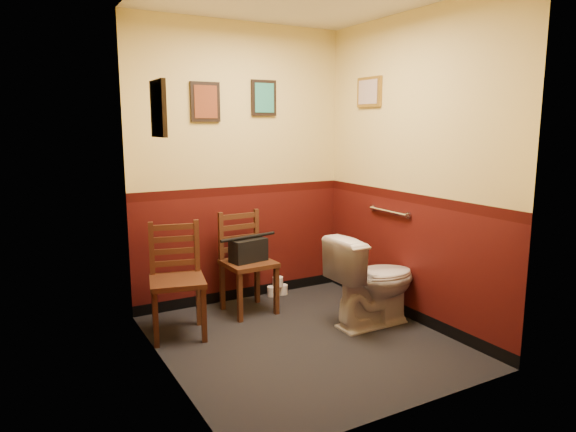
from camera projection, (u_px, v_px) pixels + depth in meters
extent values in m
cube|color=black|center=(303.00, 341.00, 4.20)|extent=(2.20, 2.40, 0.00)
cube|color=#430F0B|center=(240.00, 166.00, 4.99)|extent=(2.20, 0.00, 2.70)
cube|color=#430F0B|center=(412.00, 195.00, 2.93)|extent=(2.20, 0.00, 2.70)
cube|color=#430F0B|center=(163.00, 184.00, 3.43)|extent=(0.00, 2.40, 2.70)
cube|color=#430F0B|center=(411.00, 170.00, 4.49)|extent=(0.00, 2.40, 2.70)
cylinder|color=silver|center=(388.00, 211.00, 4.76)|extent=(0.03, 0.50, 0.03)
cylinder|color=silver|center=(408.00, 215.00, 4.55)|extent=(0.02, 0.06, 0.06)
cylinder|color=silver|center=(373.00, 208.00, 4.98)|extent=(0.02, 0.06, 0.06)
cube|color=black|center=(205.00, 102.00, 4.70)|extent=(0.28, 0.03, 0.36)
cube|color=brown|center=(206.00, 102.00, 4.69)|extent=(0.22, 0.01, 0.30)
cube|color=black|center=(264.00, 98.00, 4.98)|extent=(0.26, 0.03, 0.34)
cube|color=teal|center=(264.00, 98.00, 4.97)|extent=(0.20, 0.01, 0.28)
cube|color=black|center=(158.00, 109.00, 3.44)|extent=(0.03, 0.30, 0.38)
cube|color=tan|center=(161.00, 109.00, 3.45)|extent=(0.01, 0.24, 0.31)
cube|color=olive|center=(369.00, 92.00, 4.87)|extent=(0.03, 0.34, 0.28)
cube|color=tan|center=(368.00, 92.00, 4.86)|extent=(0.01, 0.28, 0.22)
imported|color=white|center=(373.00, 281.00, 4.48)|extent=(0.81, 0.46, 0.80)
cylinder|color=silver|center=(395.00, 314.00, 4.63)|extent=(0.12, 0.12, 0.12)
cylinder|color=silver|center=(396.00, 293.00, 4.59)|extent=(0.02, 0.02, 0.33)
cube|color=#4B2816|center=(177.00, 281.00, 4.22)|extent=(0.53, 0.53, 0.04)
cube|color=#4B2816|center=(156.00, 319.00, 4.03)|extent=(0.05, 0.05, 0.47)
cube|color=#4B2816|center=(154.00, 303.00, 4.39)|extent=(0.05, 0.05, 0.47)
cube|color=#4B2816|center=(204.00, 314.00, 4.14)|extent=(0.05, 0.05, 0.47)
cube|color=#4B2816|center=(199.00, 299.00, 4.50)|extent=(0.05, 0.05, 0.47)
cube|color=#4B2816|center=(152.00, 250.00, 4.31)|extent=(0.05, 0.05, 0.47)
cube|color=#4B2816|center=(197.00, 247.00, 4.42)|extent=(0.05, 0.05, 0.47)
cube|color=#4B2816|center=(175.00, 263.00, 4.39)|extent=(0.35, 0.11, 0.05)
cube|color=#4B2816|center=(175.00, 251.00, 4.37)|extent=(0.35, 0.11, 0.05)
cube|color=#4B2816|center=(174.00, 239.00, 4.35)|extent=(0.35, 0.11, 0.05)
cube|color=#4B2816|center=(174.00, 227.00, 4.33)|extent=(0.35, 0.11, 0.05)
cube|color=#4B2816|center=(249.00, 263.00, 4.77)|extent=(0.46, 0.46, 0.04)
cube|color=#4B2816|center=(240.00, 297.00, 4.56)|extent=(0.04, 0.04, 0.47)
cube|color=#4B2816|center=(222.00, 286.00, 4.88)|extent=(0.04, 0.04, 0.47)
cube|color=#4B2816|center=(276.00, 290.00, 4.76)|extent=(0.04, 0.04, 0.47)
cube|color=#4B2816|center=(257.00, 279.00, 5.07)|extent=(0.04, 0.04, 0.47)
cube|color=#4B2816|center=(221.00, 237.00, 4.80)|extent=(0.04, 0.04, 0.47)
cube|color=#4B2816|center=(256.00, 233.00, 4.99)|extent=(0.04, 0.04, 0.47)
cube|color=#4B2816|center=(239.00, 248.00, 4.92)|extent=(0.36, 0.04, 0.05)
cube|color=#4B2816|center=(239.00, 238.00, 4.90)|extent=(0.36, 0.04, 0.05)
cube|color=#4B2816|center=(239.00, 227.00, 4.88)|extent=(0.36, 0.04, 0.05)
cube|color=#4B2816|center=(239.00, 216.00, 4.86)|extent=(0.36, 0.04, 0.05)
cube|color=black|center=(248.00, 250.00, 4.75)|extent=(0.36, 0.22, 0.21)
cylinder|color=black|center=(248.00, 237.00, 4.73)|extent=(0.30, 0.08, 0.03)
cylinder|color=silver|center=(272.00, 291.00, 5.29)|extent=(0.11, 0.11, 0.10)
cylinder|color=silver|center=(282.00, 289.00, 5.35)|extent=(0.11, 0.11, 0.10)
cylinder|color=silver|center=(278.00, 281.00, 5.30)|extent=(0.11, 0.11, 0.10)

